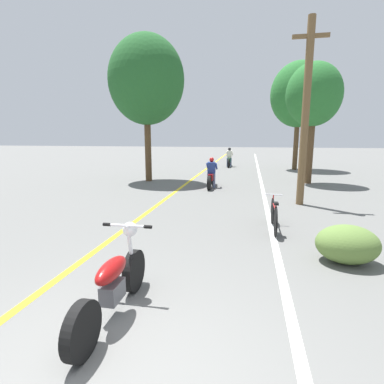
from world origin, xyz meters
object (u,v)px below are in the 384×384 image
Objects in this scene: bicycle_parked at (274,215)px; roadside_tree_left at (146,80)px; roadside_tree_right_far at (299,95)px; motorcycle_rider_lead at (211,176)px; utility_pole at (306,112)px; roadside_tree_right_near at (314,95)px; motorcycle_foreground at (114,283)px; motorcycle_rider_far at (229,159)px.

roadside_tree_left is at bearing 128.52° from bicycle_parked.
roadside_tree_right_far is 10.50m from motorcycle_rider_lead.
utility_pole reaches higher than roadside_tree_right_near.
roadside_tree_right_near is 2.76× the size of motorcycle_foreground.
roadside_tree_right_far is (1.32, 11.07, 1.90)m from utility_pole.
roadside_tree_left is 12.62m from motorcycle_foreground.
motorcycle_rider_far reaches higher than bicycle_parked.
bicycle_parked is at bearing -51.48° from roadside_tree_left.
roadside_tree_left is at bearing 106.95° from motorcycle_foreground.
motorcycle_rider_far is 1.23× the size of bicycle_parked.
utility_pole reaches higher than motorcycle_rider_lead.
roadside_tree_left reaches higher than motorcycle_rider_lead.
motorcycle_rider_far is at bearing 89.69° from motorcycle_foreground.
motorcycle_rider_lead is 1.20× the size of bicycle_parked.
roadside_tree_left is (-7.88, -0.71, 0.80)m from roadside_tree_right_near.
motorcycle_rider_far is 15.34m from bicycle_parked.
bicycle_parked is (-2.39, -14.10, -4.57)m from roadside_tree_right_far.
roadside_tree_right_near reaches higher than motorcycle_rider_far.
motorcycle_rider_far is at bearing 104.86° from utility_pole.
motorcycle_foreground is (3.44, -11.29, -4.47)m from roadside_tree_left.
roadside_tree_right_near is 9.22m from motorcycle_rider_far.
roadside_tree_right_far reaches higher than motorcycle_foreground.
roadside_tree_right_far is 3.45× the size of motorcycle_rider_lead.
roadside_tree_right_near is at bearing 5.18° from roadside_tree_left.
bicycle_parked is (5.70, -7.16, -4.55)m from roadside_tree_left.
motorcycle_foreground reaches higher than bicycle_parked.
roadside_tree_right_near is 8.99m from bicycle_parked.
roadside_tree_left is 3.47× the size of motorcycle_foreground.
roadside_tree_left is 9.81m from motorcycle_rider_far.
motorcycle_rider_lead is 9.39m from motorcycle_rider_far.
roadside_tree_right_near is (1.10, 4.85, 1.09)m from utility_pole.
roadside_tree_right_far reaches higher than motorcycle_rider_lead.
roadside_tree_right_far is at bearing -13.52° from motorcycle_rider_far.
roadside_tree_left is at bearing -113.83° from motorcycle_rider_far.
motorcycle_foreground is at bearing -90.31° from motorcycle_rider_far.
utility_pole is 8.16m from roadside_tree_left.
roadside_tree_right_near is 2.74× the size of motorcycle_rider_lead.
motorcycle_rider_lead reaches higher than motorcycle_foreground.
roadside_tree_right_near is 7.95m from roadside_tree_left.
bicycle_parked is (2.16, -15.19, -0.17)m from motorcycle_rider_far.
roadside_tree_left is at bearing 158.27° from motorcycle_rider_lead.
roadside_tree_right_far is at bearing 83.21° from utility_pole.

